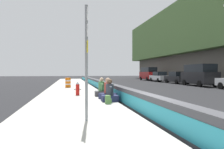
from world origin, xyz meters
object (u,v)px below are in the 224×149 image
(parked_car_far, at_px, (159,77))
(parked_car_midline, at_px, (177,77))
(parked_car_fourth, at_px, (199,75))
(backpack, at_px, (108,100))
(fire_hydrant, at_px, (78,88))
(seated_person_foreground, at_px, (110,94))
(seated_person_middle, at_px, (108,92))
(seated_person_rear, at_px, (102,90))
(route_sign_post, at_px, (87,54))
(construction_barrel, at_px, (68,83))
(parked_car_farther, at_px, (149,74))

(parked_car_far, bearing_deg, parked_car_midline, -177.69)
(parked_car_fourth, relative_size, parked_car_far, 1.14)
(backpack, height_order, parked_car_far, parked_car_far)
(fire_hydrant, bearing_deg, seated_person_foreground, -153.83)
(seated_person_middle, bearing_deg, seated_person_rear, 5.26)
(seated_person_rear, height_order, parked_car_midline, parked_car_midline)
(parked_car_fourth, xyz_separation_m, parked_car_midline, (5.47, -0.19, -0.49))
(seated_person_rear, bearing_deg, route_sign_post, 167.31)
(route_sign_post, height_order, parked_car_midline, route_sign_post)
(construction_barrel, distance_m, parked_car_midline, 16.67)
(backpack, height_order, construction_barrel, construction_barrel)
(backpack, xyz_separation_m, construction_barrel, (10.99, 1.95, 0.28))
(fire_hydrant, relative_size, seated_person_rear, 0.75)
(seated_person_foreground, height_order, parked_car_fourth, parked_car_fourth)
(fire_hydrant, xyz_separation_m, construction_barrel, (7.07, 0.66, 0.03))
(seated_person_middle, relative_size, seated_person_rear, 1.02)
(fire_hydrant, height_order, parked_car_farther, parked_car_farther)
(route_sign_post, relative_size, seated_person_rear, 3.07)
(seated_person_middle, height_order, parked_car_midline, parked_car_midline)
(backpack, height_order, parked_car_fourth, parked_car_fourth)
(route_sign_post, bearing_deg, fire_hydrant, 0.08)
(parked_car_fourth, bearing_deg, construction_barrel, 94.29)
(seated_person_middle, bearing_deg, fire_hydrant, 36.82)
(seated_person_rear, distance_m, backpack, 3.23)
(parked_car_fourth, bearing_deg, route_sign_post, 136.86)
(backpack, bearing_deg, parked_car_fourth, -47.33)
(route_sign_post, relative_size, parked_car_far, 0.80)
(parked_car_fourth, bearing_deg, parked_car_midline, -1.94)
(seated_person_foreground, xyz_separation_m, parked_car_farther, (27.73, -13.09, 0.85))
(parked_car_farther, bearing_deg, parked_car_midline, -179.94)
(seated_person_foreground, distance_m, parked_car_farther, 30.68)
(fire_hydrant, xyz_separation_m, parked_car_fourth, (8.21, -14.45, 0.77))
(parked_car_far, bearing_deg, parked_car_fourth, -179.81)
(parked_car_midline, bearing_deg, seated_person_foreground, 142.03)
(construction_barrel, distance_m, parked_car_fourth, 15.17)
(seated_person_middle, height_order, parked_car_far, parked_car_far)
(seated_person_foreground, distance_m, backpack, 0.86)
(fire_hydrant, height_order, parked_car_fourth, parked_car_fourth)
(construction_barrel, xyz_separation_m, parked_car_midline, (6.61, -15.30, 0.24))
(seated_person_middle, bearing_deg, route_sign_post, 162.47)
(parked_car_fourth, bearing_deg, fire_hydrant, 119.59)
(seated_person_foreground, xyz_separation_m, seated_person_rear, (2.41, 0.06, 0.00))
(route_sign_post, xyz_separation_m, parked_car_far, (26.36, -14.41, -1.37))
(seated_person_foreground, relative_size, seated_person_middle, 0.97)
(fire_hydrant, xyz_separation_m, parked_car_far, (19.16, -14.42, 0.27))
(seated_person_foreground, distance_m, parked_car_midline, 21.31)
(seated_person_rear, xyz_separation_m, parked_car_fourth, (8.91, -12.98, 0.85))
(backpack, bearing_deg, fire_hydrant, 18.24)
(backpack, bearing_deg, route_sign_post, 158.66)
(fire_hydrant, relative_size, seated_person_middle, 0.74)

